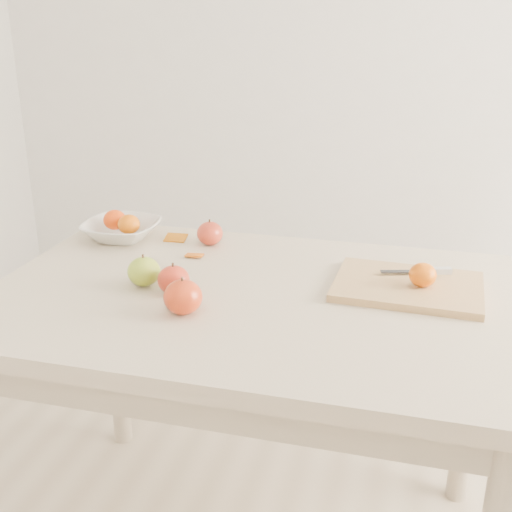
# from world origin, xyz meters

# --- Properties ---
(table) EXTENTS (1.20, 0.80, 0.75)m
(table) POSITION_xyz_m (0.00, 0.00, 0.65)
(table) COLOR beige
(table) RESTS_ON ground
(cutting_board) EXTENTS (0.34, 0.26, 0.02)m
(cutting_board) POSITION_xyz_m (0.35, 0.10, 0.76)
(cutting_board) COLOR tan
(cutting_board) RESTS_ON table
(board_tangerine) EXTENTS (0.06, 0.06, 0.05)m
(board_tangerine) POSITION_xyz_m (0.38, 0.09, 0.80)
(board_tangerine) COLOR #E06307
(board_tangerine) RESTS_ON cutting_board
(fruit_bowl) EXTENTS (0.21, 0.21, 0.05)m
(fruit_bowl) POSITION_xyz_m (-0.45, 0.26, 0.78)
(fruit_bowl) COLOR silver
(fruit_bowl) RESTS_ON table
(bowl_tangerine_near) EXTENTS (0.06, 0.06, 0.06)m
(bowl_tangerine_near) POSITION_xyz_m (-0.47, 0.27, 0.80)
(bowl_tangerine_near) COLOR #E34908
(bowl_tangerine_near) RESTS_ON fruit_bowl
(bowl_tangerine_far) EXTENTS (0.06, 0.06, 0.05)m
(bowl_tangerine_far) POSITION_xyz_m (-0.42, 0.25, 0.80)
(bowl_tangerine_far) COLOR #D45F07
(bowl_tangerine_far) RESTS_ON fruit_bowl
(orange_peel_a) EXTENTS (0.06, 0.05, 0.01)m
(orange_peel_a) POSITION_xyz_m (-0.30, 0.29, 0.75)
(orange_peel_a) COLOR #CB6B0E
(orange_peel_a) RESTS_ON table
(orange_peel_b) EXTENTS (0.05, 0.04, 0.01)m
(orange_peel_b) POSITION_xyz_m (-0.20, 0.18, 0.75)
(orange_peel_b) COLOR #CC5B0E
(orange_peel_b) RESTS_ON table
(paring_knife) EXTENTS (0.17, 0.07, 0.01)m
(paring_knife) POSITION_xyz_m (0.39, 0.17, 0.78)
(paring_knife) COLOR silver
(paring_knife) RESTS_ON cutting_board
(apple_green) EXTENTS (0.08, 0.08, 0.07)m
(apple_green) POSITION_xyz_m (-0.25, -0.02, 0.78)
(apple_green) COLOR olive
(apple_green) RESTS_ON table
(apple_red_c) EXTENTS (0.08, 0.08, 0.07)m
(apple_red_c) POSITION_xyz_m (-0.11, -0.14, 0.79)
(apple_red_c) COLOR #A1020A
(apple_red_c) RESTS_ON table
(apple_red_b) EXTENTS (0.07, 0.07, 0.07)m
(apple_red_b) POSITION_xyz_m (-0.17, -0.05, 0.78)
(apple_red_b) COLOR maroon
(apple_red_b) RESTS_ON table
(apple_red_a) EXTENTS (0.07, 0.07, 0.06)m
(apple_red_a) POSITION_xyz_m (-0.19, 0.28, 0.78)
(apple_red_a) COLOR maroon
(apple_red_a) RESTS_ON table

